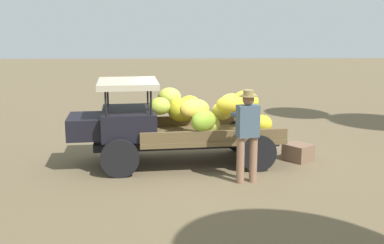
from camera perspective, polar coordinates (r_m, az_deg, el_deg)
name	(u,v)px	position (r m, az deg, el deg)	size (l,w,h in m)	color
ground_plane	(207,161)	(10.67, 1.75, -4.67)	(60.00, 60.00, 0.00)	brown
truck	(173,121)	(10.30, -2.31, 0.10)	(4.58, 2.14, 1.82)	black
farmer	(247,130)	(9.11, 6.58, -0.98)	(0.53, 0.49, 1.79)	#916950
wooden_crate	(298,152)	(10.94, 12.45, -3.52)	(0.54, 0.50, 0.37)	brown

